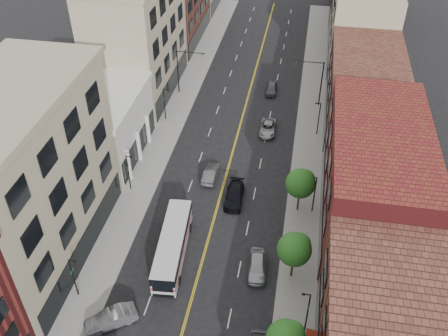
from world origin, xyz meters
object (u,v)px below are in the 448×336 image
Objects in this scene: car_lane_a at (234,196)px; car_lane_b at (268,128)px; city_bus at (173,244)px; car_angle_b at (111,319)px; car_lane_behind at (211,173)px; car_parked_far at (257,266)px; car_lane_c at (271,88)px.

car_lane_a is 1.08× the size of car_lane_b.
city_bus is 9.87m from car_angle_b.
car_lane_behind is at bearing 132.89° from car_lane_a.
car_lane_behind is (1.36, 13.34, -0.94)m from city_bus.
car_parked_far is at bearing -87.12° from car_lane_b.
car_lane_behind is 1.05× the size of car_lane_c.
car_parked_far reaches higher than car_lane_behind.
city_bus is 2.45× the size of car_parked_far.
car_angle_b is 46.42m from car_lane_c.
car_lane_c is at bearing 131.20° from car_angle_b.
city_bus reaches higher than car_lane_behind.
car_lane_c is (1.65, 26.42, -0.03)m from car_lane_a.
car_lane_behind is at bearing 131.62° from car_angle_b.
car_angle_b is 15.15m from car_parked_far.
city_bus reaches higher than car_parked_far.
car_angle_b is (-3.48, -9.20, -0.88)m from city_bus.
car_lane_b is (7.27, 24.82, -1.01)m from city_bus.
city_bus is at bearing -118.69° from car_lane_a.
car_lane_c is (-0.67, 11.29, 0.05)m from car_lane_b.
car_lane_c is at bearing 92.45° from car_lane_b.
car_lane_behind is at bearing 79.29° from city_bus.
car_lane_b is 11.31m from car_lane_c.
car_lane_behind is 0.93× the size of car_lane_b.
city_bus is 36.72m from car_lane_c.
car_angle_b reaches higher than car_parked_far.
car_angle_b is at bearing -150.54° from car_parked_far.
city_bus is 2.55× the size of car_lane_behind.
car_parked_far is at bearing 88.52° from car_angle_b.
car_angle_b is 35.68m from car_lane_b.
car_lane_a is at bearing -95.22° from car_lane_c.
city_bus is 2.37× the size of car_lane_b.
car_lane_c is at bearing 84.77° from car_lane_a.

